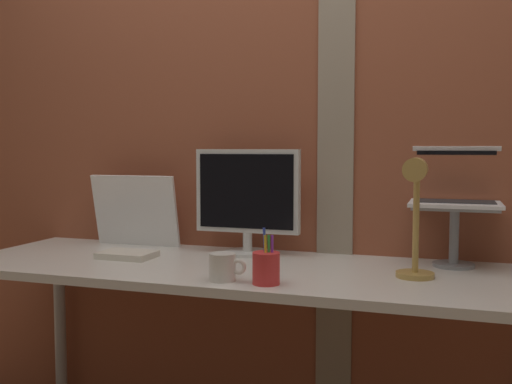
{
  "coord_description": "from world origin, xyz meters",
  "views": [
    {
      "loc": [
        0.63,
        -1.89,
        1.16
      ],
      "look_at": [
        -0.04,
        0.1,
        1.0
      ],
      "focal_mm": 41.06,
      "sensor_mm": 36.0,
      "label": 1
    }
  ],
  "objects": [
    {
      "name": "laptop",
      "position": [
        0.64,
        0.28,
        1.01
      ],
      "size": [
        0.3,
        0.3,
        0.2
      ],
      "color": "white",
      "rests_on": "laptop_stand"
    },
    {
      "name": "monitor",
      "position": [
        -0.11,
        0.21,
        0.97
      ],
      "size": [
        0.41,
        0.18,
        0.4
      ],
      "color": "silver",
      "rests_on": "desk"
    },
    {
      "name": "coffee_mug",
      "position": [
        -0.03,
        -0.24,
        0.79
      ],
      "size": [
        0.12,
        0.08,
        0.09
      ],
      "color": "silver",
      "rests_on": "desk"
    },
    {
      "name": "desk_lamp",
      "position": [
        0.52,
        -0.06,
        0.98
      ],
      "size": [
        0.12,
        0.2,
        0.38
      ],
      "color": "tan",
      "rests_on": "desk"
    },
    {
      "name": "pen_cup",
      "position": [
        0.11,
        -0.24,
        0.8
      ],
      "size": [
        0.08,
        0.08,
        0.17
      ],
      "color": "red",
      "rests_on": "desk"
    },
    {
      "name": "whiteboard_panel",
      "position": [
        -0.62,
        0.24,
        0.89
      ],
      "size": [
        0.38,
        0.07,
        0.3
      ],
      "primitive_type": "cube",
      "rotation": [
        0.2,
        0.0,
        0.0
      ],
      "color": "white",
      "rests_on": "desk"
    },
    {
      "name": "paper_clutter_stack",
      "position": [
        -0.51,
        -0.0,
        0.76
      ],
      "size": [
        0.2,
        0.14,
        0.02
      ],
      "primitive_type": "cube",
      "rotation": [
        0.0,
        0.0,
        -0.01
      ],
      "color": "silver",
      "rests_on": "desk"
    },
    {
      "name": "laptop_stand",
      "position": [
        0.64,
        0.21,
        0.89
      ],
      "size": [
        0.28,
        0.22,
        0.21
      ],
      "color": "gray",
      "rests_on": "desk"
    },
    {
      "name": "desk",
      "position": [
        -0.04,
        -0.0,
        0.68
      ],
      "size": [
        2.1,
        0.67,
        0.75
      ],
      "color": "silver",
      "rests_on": "ground_plane"
    },
    {
      "name": "brick_wall_back",
      "position": [
        0.0,
        0.39,
        1.18
      ],
      "size": [
        3.32,
        0.16,
        2.36
      ],
      "color": "brown",
      "rests_on": "ground_plane"
    }
  ]
}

